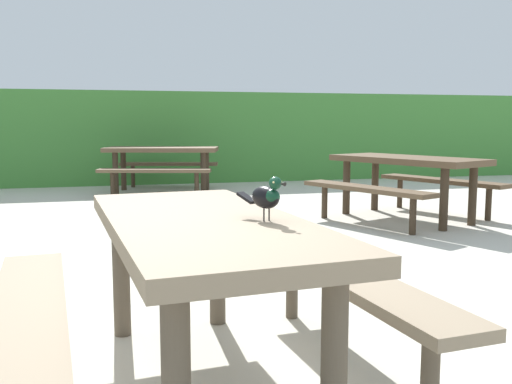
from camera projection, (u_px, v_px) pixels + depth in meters
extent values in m
plane|color=beige|center=(166.00, 383.00, 2.48)|extent=(60.00, 60.00, 0.00)
cube|color=#428438|center=(120.00, 137.00, 10.85)|extent=(28.00, 1.34, 1.71)
cube|color=#84725B|center=(202.00, 225.00, 2.40)|extent=(0.93, 1.86, 0.07)
cylinder|color=brown|center=(334.00, 365.00, 1.88)|extent=(0.09, 0.09, 0.67)
cylinder|color=brown|center=(121.00, 274.00, 3.01)|extent=(0.09, 0.09, 0.67)
cylinder|color=brown|center=(217.00, 265.00, 3.19)|extent=(0.09, 0.09, 0.67)
cube|color=#84725B|center=(28.00, 309.00, 2.20)|extent=(0.44, 1.73, 0.05)
cylinder|color=brown|center=(35.00, 312.00, 2.82)|extent=(0.07, 0.07, 0.39)
cube|color=#84725B|center=(347.00, 276.00, 2.67)|extent=(0.44, 1.73, 0.05)
cylinder|color=brown|center=(430.00, 377.00, 2.10)|extent=(0.07, 0.07, 0.39)
cylinder|color=brown|center=(292.00, 285.00, 3.30)|extent=(0.07, 0.07, 0.39)
ellipsoid|color=black|center=(265.00, 197.00, 2.28)|extent=(0.13, 0.17, 0.09)
ellipsoid|color=#0F3823|center=(272.00, 197.00, 2.25)|extent=(0.08, 0.09, 0.06)
sphere|color=#0F3823|center=(275.00, 183.00, 2.23)|extent=(0.05, 0.05, 0.05)
sphere|color=#EAE08C|center=(281.00, 182.00, 2.23)|extent=(0.01, 0.01, 0.01)
sphere|color=#EAE08C|center=(274.00, 182.00, 2.20)|extent=(0.01, 0.01, 0.01)
cone|color=black|center=(282.00, 184.00, 2.20)|extent=(0.03, 0.03, 0.02)
cube|color=black|center=(247.00, 198.00, 2.37)|extent=(0.07, 0.10, 0.04)
cylinder|color=#47423D|center=(269.00, 214.00, 2.29)|extent=(0.01, 0.01, 0.05)
cylinder|color=#47423D|center=(264.00, 215.00, 2.27)|extent=(0.01, 0.01, 0.05)
cube|color=brown|center=(162.00, 149.00, 9.24)|extent=(1.93, 1.20, 0.07)
cylinder|color=#423324|center=(203.00, 173.00, 9.02)|extent=(0.09, 0.09, 0.67)
cylinder|color=#423324|center=(206.00, 171.00, 9.55)|extent=(0.09, 0.09, 0.67)
cylinder|color=#423324|center=(116.00, 173.00, 9.03)|extent=(0.09, 0.09, 0.67)
cylinder|color=#423324|center=(123.00, 170.00, 9.55)|extent=(0.09, 0.09, 0.67)
cube|color=brown|center=(154.00, 171.00, 8.58)|extent=(1.72, 0.71, 0.05)
cylinder|color=#423324|center=(197.00, 185.00, 8.61)|extent=(0.07, 0.07, 0.39)
cylinder|color=#423324|center=(113.00, 185.00, 8.61)|extent=(0.07, 0.07, 0.39)
cube|color=brown|center=(169.00, 164.00, 9.97)|extent=(1.72, 0.71, 0.05)
cylinder|color=#423324|center=(205.00, 176.00, 9.99)|extent=(0.07, 0.07, 0.39)
cylinder|color=#423324|center=(133.00, 176.00, 10.00)|extent=(0.07, 0.07, 0.39)
cube|color=brown|center=(407.00, 160.00, 6.61)|extent=(1.39, 1.95, 0.07)
cylinder|color=#382B1D|center=(444.00, 199.00, 5.94)|extent=(0.09, 0.09, 0.67)
cylinder|color=#382B1D|center=(473.00, 195.00, 6.26)|extent=(0.09, 0.09, 0.67)
cylinder|color=#382B1D|center=(346.00, 187.00, 7.05)|extent=(0.09, 0.09, 0.67)
cylinder|color=#382B1D|center=(375.00, 185.00, 7.37)|extent=(0.09, 0.09, 0.67)
cube|color=brown|center=(366.00, 189.00, 6.23)|extent=(0.92, 1.69, 0.05)
cylinder|color=#382B1D|center=(413.00, 216.00, 5.75)|extent=(0.07, 0.07, 0.39)
cylinder|color=#382B1D|center=(325.00, 202.00, 6.76)|extent=(0.07, 0.07, 0.39)
cube|color=brown|center=(442.00, 181.00, 7.07)|extent=(0.92, 1.69, 0.05)
cylinder|color=#382B1D|center=(488.00, 204.00, 6.59)|extent=(0.07, 0.07, 0.39)
cylinder|color=#382B1D|center=(400.00, 193.00, 7.60)|extent=(0.07, 0.07, 0.39)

